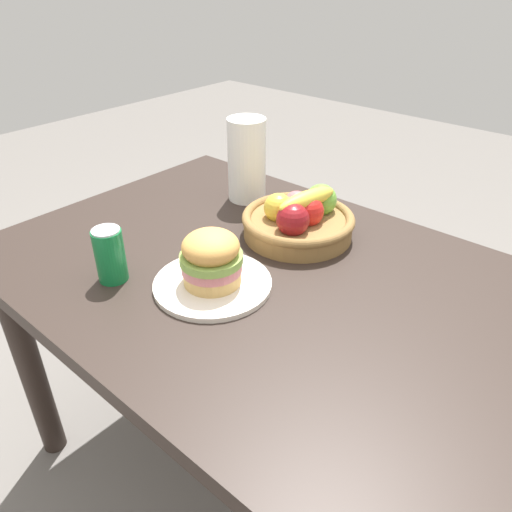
{
  "coord_description": "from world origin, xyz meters",
  "views": [
    {
      "loc": [
        0.56,
        -0.73,
        1.37
      ],
      "look_at": [
        -0.04,
        -0.04,
        0.81
      ],
      "focal_mm": 34.33,
      "sensor_mm": 36.0,
      "label": 1
    }
  ],
  "objects": [
    {
      "name": "paper_towel_roll",
      "position": [
        -0.34,
        0.27,
        0.87
      ],
      "size": [
        0.11,
        0.11,
        0.24
      ],
      "primitive_type": "cylinder",
      "color": "white",
      "rests_on": "dining_table"
    },
    {
      "name": "sandwich",
      "position": [
        -0.09,
        -0.12,
        0.82
      ],
      "size": [
        0.14,
        0.14,
        0.12
      ],
      "color": "#DBAD60",
      "rests_on": "plate"
    },
    {
      "name": "dining_table",
      "position": [
        0.0,
        0.0,
        0.65
      ],
      "size": [
        1.4,
        0.9,
        0.75
      ],
      "color": "#2D231E",
      "rests_on": "ground_plane"
    },
    {
      "name": "ground_plane",
      "position": [
        0.0,
        0.0,
        0.0
      ],
      "size": [
        8.0,
        8.0,
        0.0
      ],
      "primitive_type": "plane",
      "color": "slate"
    },
    {
      "name": "fruit_basket",
      "position": [
        -0.08,
        0.19,
        0.8
      ],
      "size": [
        0.29,
        0.29,
        0.14
      ],
      "color": "olive",
      "rests_on": "dining_table"
    },
    {
      "name": "soda_can",
      "position": [
        -0.28,
        -0.25,
        0.81
      ],
      "size": [
        0.07,
        0.07,
        0.13
      ],
      "color": "#147238",
      "rests_on": "dining_table"
    },
    {
      "name": "plate",
      "position": [
        -0.09,
        -0.12,
        0.76
      ],
      "size": [
        0.26,
        0.26,
        0.01
      ],
      "primitive_type": "cylinder",
      "color": "silver",
      "rests_on": "dining_table"
    }
  ]
}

